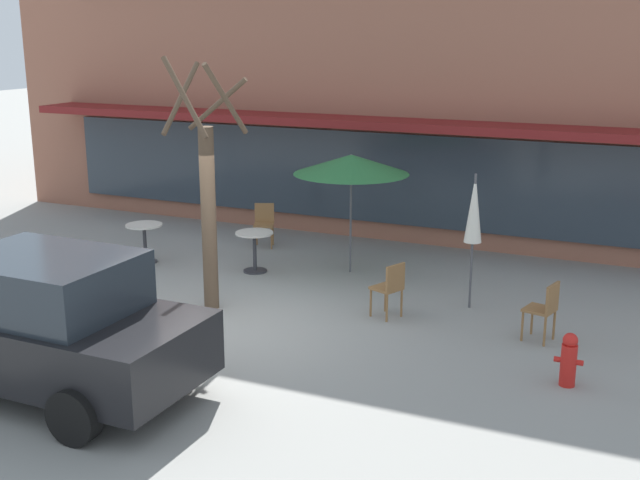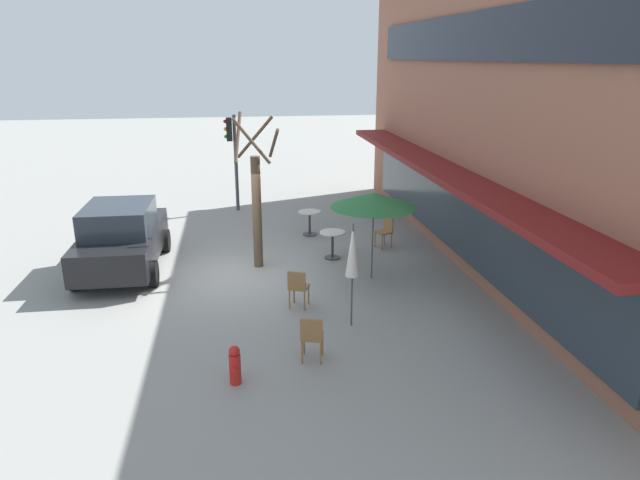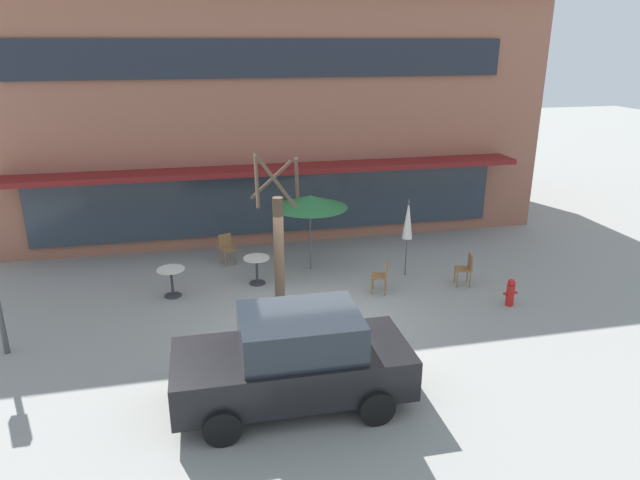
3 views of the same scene
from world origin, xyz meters
The scene contains 12 objects.
ground_plane centered at (0.00, 0.00, 0.00)m, with size 80.00×80.00×0.00m, color gray.
building_facade centered at (0.00, 9.97, 3.99)m, with size 18.34×9.10×7.99m.
cafe_table_near_wall centered at (-0.91, 2.81, 0.52)m, with size 0.70×0.70×0.76m.
cafe_table_streetside centered at (-3.14, 2.48, 0.52)m, with size 0.70×0.70×0.76m.
patio_umbrella_green_folded centered at (0.71, 3.53, 2.02)m, with size 2.10×2.10×2.20m.
patio_umbrella_cream_folded centered at (3.22, 2.50, 1.63)m, with size 0.28×0.28×2.20m.
cafe_chair_0 centered at (2.20, 1.51, 0.53)m, with size 0.52×0.52×0.89m.
cafe_chair_1 centered at (-1.61, 4.50, 0.53)m, with size 0.52×0.52×0.89m.
cafe_chair_2 centered at (4.54, 1.50, 0.53)m, with size 0.48×0.48×0.89m.
parked_sedan centered at (-0.85, -2.70, 0.88)m, with size 4.22×2.05×1.76m.
street_tree centered at (-0.60, 0.77, 1.78)m, with size 1.14×1.15×4.00m.
fire_hydrant centered at (5.07, 0.11, 0.35)m, with size 0.36×0.20×0.71m.
Camera 3 is at (-2.32, -11.46, 6.23)m, focal length 32.00 mm.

